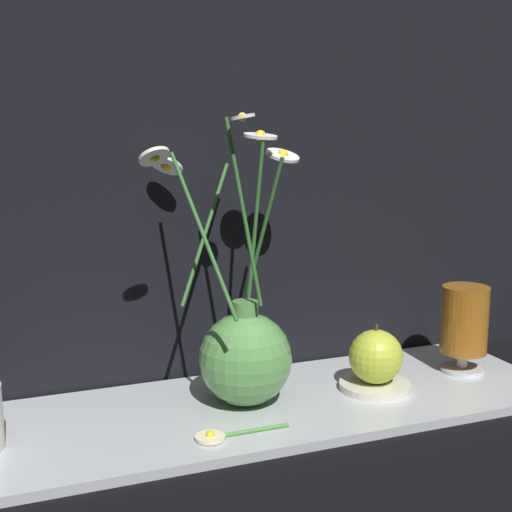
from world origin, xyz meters
name	(u,v)px	position (x,y,z in m)	size (l,w,h in m)	color
ground_plane	(260,412)	(0.00, 0.00, 0.00)	(6.00, 6.00, 0.00)	black
shelf	(260,408)	(0.00, 0.00, 0.01)	(0.84, 0.26, 0.01)	#B2B7BC
vase_with_flowers	(245,351)	(-0.02, 0.01, 0.08)	(0.24, 0.20, 0.38)	#59994C
tea_glass	(464,322)	(0.33, 0.01, 0.09)	(0.07, 0.07, 0.13)	silver
saucer_plate	(375,386)	(0.17, -0.01, 0.02)	(0.10, 0.10, 0.01)	silver
orange_fruit	(376,357)	(0.17, -0.01, 0.06)	(0.08, 0.08, 0.08)	#B7C638
loose_daisy	(221,435)	(-0.08, -0.08, 0.02)	(0.12, 0.04, 0.01)	#4C8E3D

